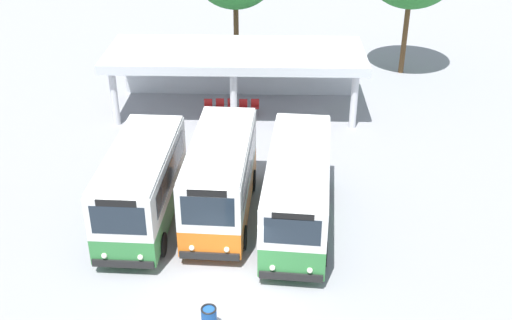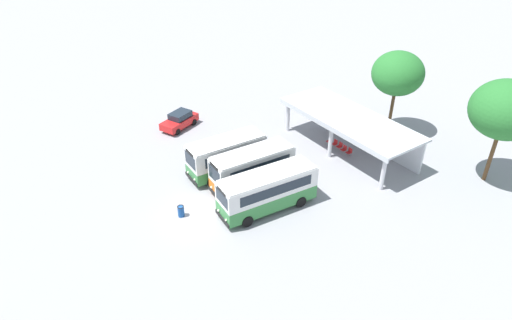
{
  "view_description": "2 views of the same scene",
  "coord_description": "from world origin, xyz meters",
  "px_view_note": "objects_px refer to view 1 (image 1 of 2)",
  "views": [
    {
      "loc": [
        1.38,
        -15.44,
        13.9
      ],
      "look_at": [
        0.73,
        7.8,
        1.23
      ],
      "focal_mm": 43.58,
      "sensor_mm": 36.0,
      "label": 1
    },
    {
      "loc": [
        24.12,
        -11.24,
        21.1
      ],
      "look_at": [
        -1.97,
        6.71,
        1.39
      ],
      "focal_mm": 31.37,
      "sensor_mm": 36.0,
      "label": 2
    }
  ],
  "objects_px": {
    "city_bus_middle_cream": "(298,188)",
    "city_bus_second_in_row": "(221,176)",
    "waiting_chair_second_from_end": "(220,105)",
    "litter_bin_apron": "(209,319)",
    "waiting_chair_middle_seat": "(232,105)",
    "waiting_chair_fourth_seat": "(243,106)",
    "city_bus_nearest_orange": "(142,184)",
    "waiting_chair_fifth_seat": "(255,106)",
    "waiting_chair_end_by_column": "(208,105)"
  },
  "relations": [
    {
      "from": "waiting_chair_fourth_seat",
      "to": "waiting_chair_fifth_seat",
      "type": "bearing_deg",
      "value": 3.92
    },
    {
      "from": "waiting_chair_second_from_end",
      "to": "litter_bin_apron",
      "type": "height_order",
      "value": "litter_bin_apron"
    },
    {
      "from": "waiting_chair_second_from_end",
      "to": "waiting_chair_middle_seat",
      "type": "relative_size",
      "value": 1.0
    },
    {
      "from": "waiting_chair_second_from_end",
      "to": "litter_bin_apron",
      "type": "relative_size",
      "value": 0.96
    },
    {
      "from": "city_bus_middle_cream",
      "to": "waiting_chair_middle_seat",
      "type": "distance_m",
      "value": 11.07
    },
    {
      "from": "city_bus_second_in_row",
      "to": "city_bus_middle_cream",
      "type": "xyz_separation_m",
      "value": [
        2.98,
        -0.66,
        -0.08
      ]
    },
    {
      "from": "waiting_chair_second_from_end",
      "to": "litter_bin_apron",
      "type": "bearing_deg",
      "value": -86.65
    },
    {
      "from": "waiting_chair_end_by_column",
      "to": "waiting_chair_fourth_seat",
      "type": "height_order",
      "value": "same"
    },
    {
      "from": "waiting_chair_fourth_seat",
      "to": "litter_bin_apron",
      "type": "distance_m",
      "value": 16.24
    },
    {
      "from": "city_bus_nearest_orange",
      "to": "waiting_chair_fifth_seat",
      "type": "bearing_deg",
      "value": 68.9
    },
    {
      "from": "city_bus_nearest_orange",
      "to": "litter_bin_apron",
      "type": "distance_m",
      "value": 6.75
    },
    {
      "from": "city_bus_middle_cream",
      "to": "waiting_chair_end_by_column",
      "type": "bearing_deg",
      "value": 113.11
    },
    {
      "from": "city_bus_middle_cream",
      "to": "city_bus_second_in_row",
      "type": "bearing_deg",
      "value": 167.51
    },
    {
      "from": "waiting_chair_end_by_column",
      "to": "waiting_chair_middle_seat",
      "type": "bearing_deg",
      "value": 3.9
    },
    {
      "from": "waiting_chair_fourth_seat",
      "to": "city_bus_nearest_orange",
      "type": "bearing_deg",
      "value": -108.09
    },
    {
      "from": "waiting_chair_second_from_end",
      "to": "city_bus_middle_cream",
      "type": "bearing_deg",
      "value": -69.99
    },
    {
      "from": "waiting_chair_fifth_seat",
      "to": "waiting_chair_second_from_end",
      "type": "bearing_deg",
      "value": 179.89
    },
    {
      "from": "city_bus_nearest_orange",
      "to": "waiting_chair_middle_seat",
      "type": "distance_m",
      "value": 10.88
    },
    {
      "from": "waiting_chair_middle_seat",
      "to": "waiting_chair_fourth_seat",
      "type": "xyz_separation_m",
      "value": [
        0.63,
        -0.07,
        0.0
      ]
    },
    {
      "from": "waiting_chair_end_by_column",
      "to": "waiting_chair_fifth_seat",
      "type": "relative_size",
      "value": 1.0
    },
    {
      "from": "waiting_chair_second_from_end",
      "to": "waiting_chair_middle_seat",
      "type": "bearing_deg",
      "value": 2.18
    },
    {
      "from": "city_bus_middle_cream",
      "to": "waiting_chair_end_by_column",
      "type": "height_order",
      "value": "city_bus_middle_cream"
    },
    {
      "from": "waiting_chair_second_from_end",
      "to": "litter_bin_apron",
      "type": "xyz_separation_m",
      "value": [
        0.95,
        -16.29,
        -0.07
      ]
    },
    {
      "from": "city_bus_middle_cream",
      "to": "waiting_chair_fourth_seat",
      "type": "bearing_deg",
      "value": 103.79
    },
    {
      "from": "city_bus_second_in_row",
      "to": "waiting_chair_fifth_seat",
      "type": "distance_m",
      "value": 9.98
    },
    {
      "from": "city_bus_nearest_orange",
      "to": "litter_bin_apron",
      "type": "bearing_deg",
      "value": -62.22
    },
    {
      "from": "city_bus_nearest_orange",
      "to": "waiting_chair_second_from_end",
      "type": "height_order",
      "value": "city_bus_nearest_orange"
    },
    {
      "from": "waiting_chair_fourth_seat",
      "to": "waiting_chair_fifth_seat",
      "type": "distance_m",
      "value": 0.63
    },
    {
      "from": "waiting_chair_middle_seat",
      "to": "waiting_chair_fifth_seat",
      "type": "distance_m",
      "value": 1.26
    },
    {
      "from": "waiting_chair_second_from_end",
      "to": "waiting_chair_fourth_seat",
      "type": "distance_m",
      "value": 1.26
    },
    {
      "from": "city_bus_second_in_row",
      "to": "waiting_chair_fifth_seat",
      "type": "relative_size",
      "value": 8.04
    },
    {
      "from": "waiting_chair_middle_seat",
      "to": "litter_bin_apron",
      "type": "xyz_separation_m",
      "value": [
        0.33,
        -16.31,
        -0.07
      ]
    },
    {
      "from": "city_bus_second_in_row",
      "to": "waiting_chair_fifth_seat",
      "type": "height_order",
      "value": "city_bus_second_in_row"
    },
    {
      "from": "litter_bin_apron",
      "to": "waiting_chair_middle_seat",
      "type": "bearing_deg",
      "value": 91.14
    },
    {
      "from": "city_bus_second_in_row",
      "to": "litter_bin_apron",
      "type": "distance_m",
      "value": 6.59
    },
    {
      "from": "city_bus_second_in_row",
      "to": "waiting_chair_fourth_seat",
      "type": "height_order",
      "value": "city_bus_second_in_row"
    },
    {
      "from": "waiting_chair_fifth_seat",
      "to": "litter_bin_apron",
      "type": "bearing_deg",
      "value": -93.28
    },
    {
      "from": "city_bus_middle_cream",
      "to": "waiting_chair_end_by_column",
      "type": "xyz_separation_m",
      "value": [
        -4.45,
        10.44,
        -1.22
      ]
    },
    {
      "from": "waiting_chair_second_from_end",
      "to": "waiting_chair_fifth_seat",
      "type": "relative_size",
      "value": 1.0
    },
    {
      "from": "waiting_chair_second_from_end",
      "to": "waiting_chair_fifth_seat",
      "type": "xyz_separation_m",
      "value": [
        1.89,
        -0.0,
        0.0
      ]
    },
    {
      "from": "litter_bin_apron",
      "to": "waiting_chair_fourth_seat",
      "type": "bearing_deg",
      "value": 88.93
    },
    {
      "from": "city_bus_middle_cream",
      "to": "litter_bin_apron",
      "type": "distance_m",
      "value": 6.59
    },
    {
      "from": "city_bus_middle_cream",
      "to": "city_bus_nearest_orange",
      "type": "bearing_deg",
      "value": 179.29
    },
    {
      "from": "litter_bin_apron",
      "to": "city_bus_middle_cream",
      "type": "bearing_deg",
      "value": 63.62
    },
    {
      "from": "city_bus_second_in_row",
      "to": "waiting_chair_second_from_end",
      "type": "distance_m",
      "value": 9.96
    },
    {
      "from": "city_bus_second_in_row",
      "to": "litter_bin_apron",
      "type": "xyz_separation_m",
      "value": [
        0.11,
        -6.45,
        -1.37
      ]
    },
    {
      "from": "city_bus_second_in_row",
      "to": "waiting_chair_middle_seat",
      "type": "relative_size",
      "value": 8.04
    },
    {
      "from": "city_bus_middle_cream",
      "to": "waiting_chair_second_from_end",
      "type": "relative_size",
      "value": 9.0
    },
    {
      "from": "city_bus_nearest_orange",
      "to": "waiting_chair_end_by_column",
      "type": "relative_size",
      "value": 7.87
    },
    {
      "from": "waiting_chair_middle_seat",
      "to": "waiting_chair_fourth_seat",
      "type": "bearing_deg",
      "value": -6.39
    }
  ]
}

